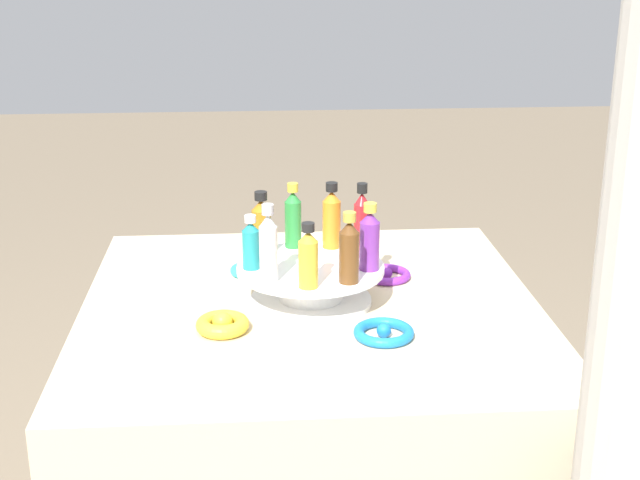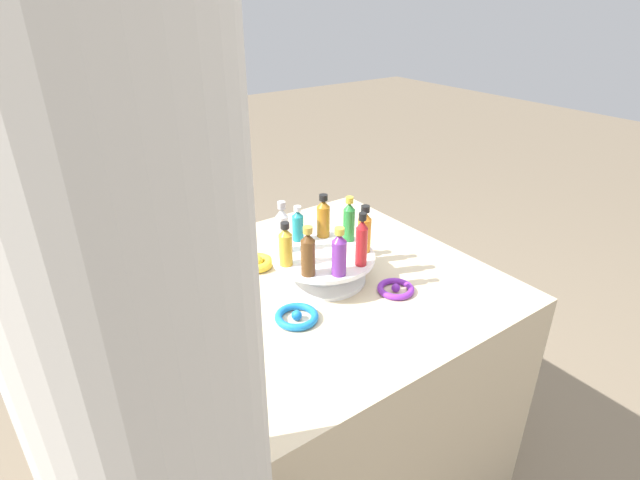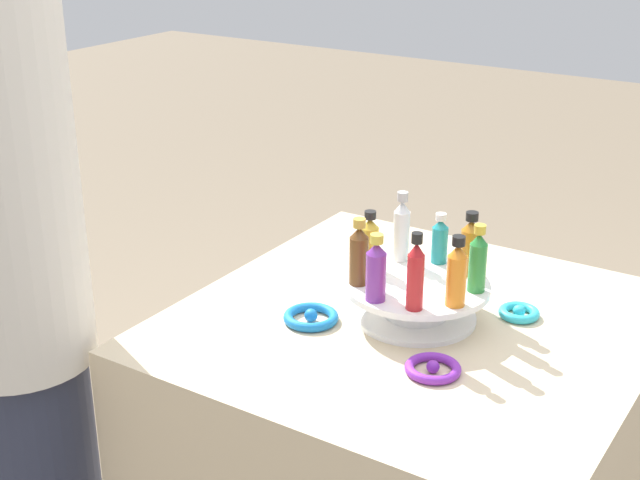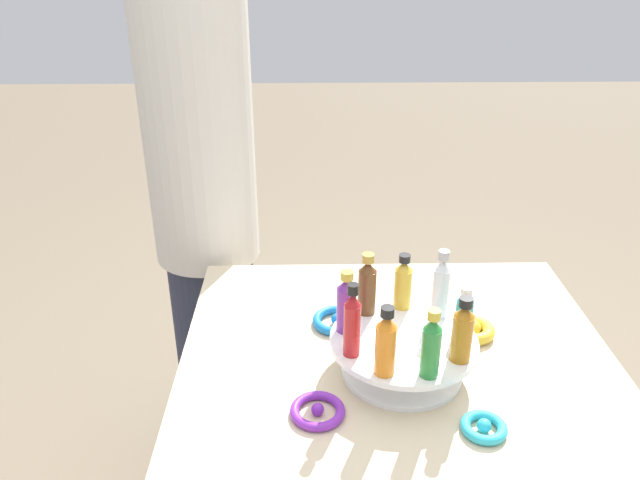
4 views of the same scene
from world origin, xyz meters
The scene contains 16 objects.
ground_plane centered at (0.00, 0.00, 0.00)m, with size 12.00×12.00×0.00m, color #756651.
party_table centered at (0.00, 0.00, 0.37)m, with size 0.86×0.86×0.74m.
display_stand centered at (0.00, 0.00, 0.78)m, with size 0.28×0.28×0.08m.
bottle_red centered at (0.05, -0.10, 0.88)m, with size 0.03×0.03×0.14m.
bottle_orange centered at (0.10, -0.05, 0.88)m, with size 0.04×0.04×0.13m.
bottle_green centered at (0.11, 0.03, 0.88)m, with size 0.03×0.03×0.13m.
bottle_amber centered at (0.06, 0.09, 0.88)m, with size 0.04×0.04×0.13m.
bottle_teal centered at (-0.01, 0.11, 0.86)m, with size 0.03×0.03×0.10m.
bottle_clear centered at (-0.08, 0.08, 0.88)m, with size 0.03×0.03×0.14m.
bottle_gold centered at (-0.11, 0.01, 0.87)m, with size 0.03×0.03×0.12m.
bottle_brown centered at (-0.09, -0.06, 0.88)m, with size 0.04×0.04×0.13m.
bottle_purple centered at (-0.03, -0.11, 0.88)m, with size 0.04×0.04×0.13m.
ribbon_bow_gold centered at (-0.12, 0.16, 0.75)m, with size 0.09×0.09×0.04m.
ribbon_bow_blue centered at (-0.16, -0.12, 0.75)m, with size 0.11×0.11×0.03m.
ribbon_bow_purple centered at (0.12, -0.16, 0.75)m, with size 0.10×0.10×0.02m.
ribbon_bow_teal centered at (0.16, 0.12, 0.75)m, with size 0.08×0.08×0.02m.
Camera 2 is at (-0.69, -0.95, 1.45)m, focal length 28.00 mm.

